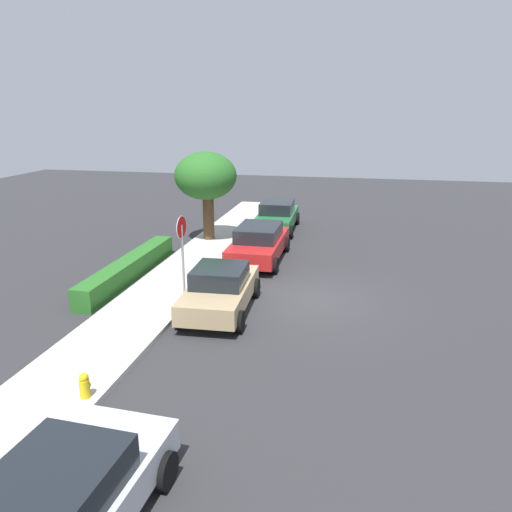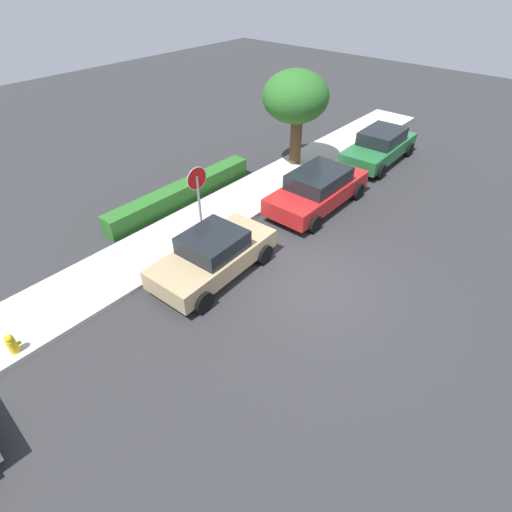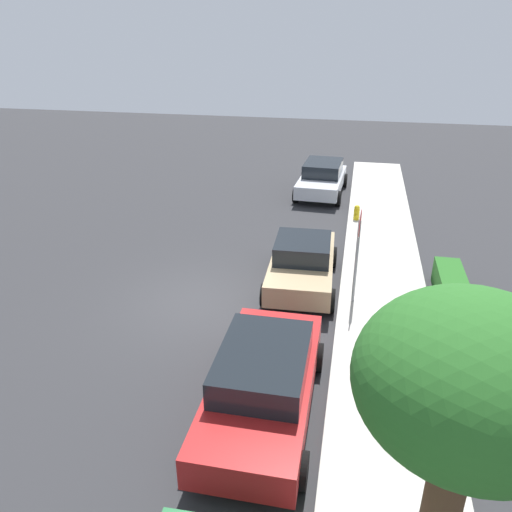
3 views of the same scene
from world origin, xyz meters
name	(u,v)px [view 3 (image 3 of 3)]	position (x,y,z in m)	size (l,w,h in m)	color
ground_plane	(199,301)	(0.00, 0.00, 0.00)	(60.00, 60.00, 0.00)	#2D2D30
sidewalk_curb	(384,319)	(0.00, 4.97, 0.07)	(32.00, 2.41, 0.14)	beige
stop_sign	(358,241)	(-0.65, 4.14, 1.89)	(0.75, 0.08, 2.76)	gray
parked_car_tan	(302,262)	(-1.56, 2.64, 0.72)	(4.12, 2.12, 1.44)	tan
parked_car_red	(263,381)	(3.90, 2.55, 0.76)	(4.59, 2.09, 1.48)	red
parked_car_silver	(322,178)	(-10.36, 2.45, 0.74)	(4.15, 2.18, 1.42)	silver
street_tree_near_corner	(469,386)	(6.24, 5.48, 3.04)	(2.80, 2.80, 4.18)	#513823
fire_hydrant	(357,214)	(-6.98, 4.08, 0.36)	(0.30, 0.22, 0.72)	gold
front_yard_hedge	(464,332)	(0.72, 6.76, 0.38)	(6.80, 0.71, 0.76)	#286623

